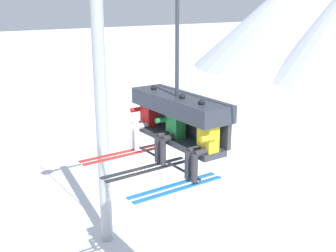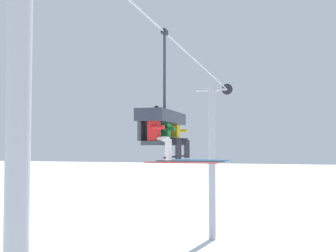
{
  "view_description": "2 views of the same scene",
  "coord_description": "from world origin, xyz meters",
  "views": [
    {
      "loc": [
        4.59,
        -5.07,
        7.29
      ],
      "look_at": [
        -1.4,
        -0.94,
        5.09
      ],
      "focal_mm": 45.0,
      "sensor_mm": 36.0,
      "label": 1
    },
    {
      "loc": [
        -11.44,
        -3.79,
        4.78
      ],
      "look_at": [
        -1.1,
        -0.83,
        5.28
      ],
      "focal_mm": 45.0,
      "sensor_mm": 36.0,
      "label": 2
    }
  ],
  "objects": [
    {
      "name": "mountain_peak_west",
      "position": [
        -26.41,
        33.65,
        5.23
      ],
      "size": [
        22.63,
        22.63,
        10.45
      ],
      "color": "silver",
      "rests_on": "ground_plane"
    },
    {
      "name": "skier_green",
      "position": [
        -1.32,
        -0.94,
        5.07
      ],
      "size": [
        0.48,
        1.7,
        1.34
      ],
      "color": "#23843D"
    },
    {
      "name": "skier_yellow",
      "position": [
        -0.42,
        -0.94,
        5.07
      ],
      "size": [
        0.48,
        1.7,
        1.34
      ],
      "color": "yellow"
    },
    {
      "name": "chairlift_chair",
      "position": [
        -1.33,
        -0.73,
        5.36
      ],
      "size": [
        2.24,
        0.74,
        3.24
      ],
      "color": "#33383D"
    },
    {
      "name": "lift_tower_near",
      "position": [
        -6.15,
        -0.02,
        4.13
      ],
      "size": [
        0.36,
        1.88,
        7.94
      ],
      "color": "#9EA3A8",
      "rests_on": "ground_plane"
    },
    {
      "name": "skier_red",
      "position": [
        -2.23,
        -0.94,
        5.07
      ],
      "size": [
        0.48,
        1.7,
        1.34
      ],
      "color": "red"
    }
  ]
}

